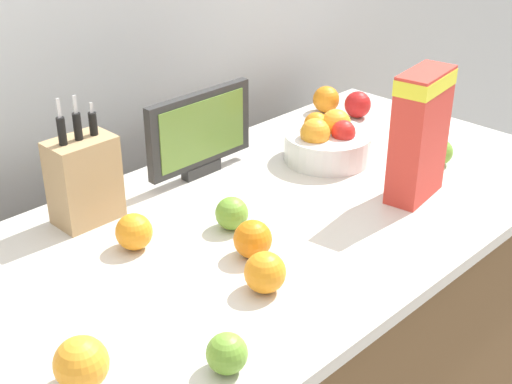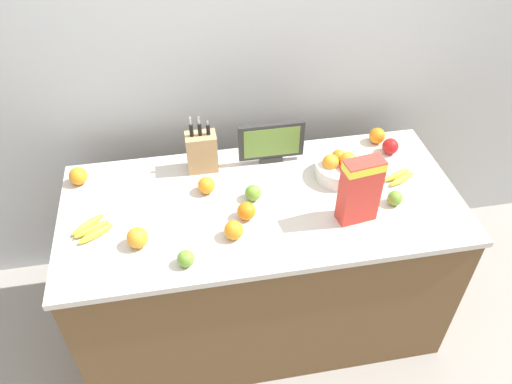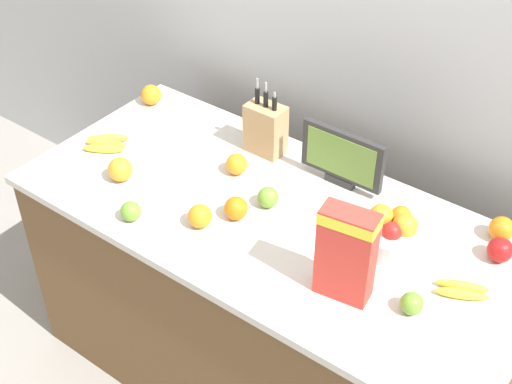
{
  "view_description": "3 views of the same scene",
  "coord_description": "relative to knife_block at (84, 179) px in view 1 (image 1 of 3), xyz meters",
  "views": [
    {
      "loc": [
        -0.97,
        -0.98,
        1.68
      ],
      "look_at": [
        0.04,
        0.03,
        0.94
      ],
      "focal_mm": 50.0,
      "sensor_mm": 36.0,
      "label": 1
    },
    {
      "loc": [
        -0.32,
        -1.62,
        2.41
      ],
      "look_at": [
        -0.03,
        -0.02,
        0.96
      ],
      "focal_mm": 35.0,
      "sensor_mm": 36.0,
      "label": 2
    },
    {
      "loc": [
        1.06,
        -1.51,
        2.44
      ],
      "look_at": [
        -0.03,
        -0.05,
        1.0
      ],
      "focal_mm": 50.0,
      "sensor_mm": 36.0,
      "label": 3
    }
  ],
  "objects": [
    {
      "name": "orange_by_cereal",
      "position": [
        0.08,
        -0.48,
        -0.06
      ],
      "size": [
        0.08,
        0.08,
        0.08
      ],
      "primitive_type": "sphere",
      "color": "orange",
      "rests_on": "counter"
    },
    {
      "name": "small_monitor",
      "position": [
        0.33,
        -0.01,
        0.02
      ],
      "size": [
        0.32,
        0.03,
        0.22
      ],
      "color": "#2D2D2D",
      "rests_on": "counter"
    },
    {
      "name": "counter",
      "position": [
        0.24,
        -0.28,
        -0.54
      ],
      "size": [
        1.8,
        0.83,
        0.88
      ],
      "color": "brown",
      "rests_on": "ground_plane"
    },
    {
      "name": "apple_middle",
      "position": [
        -0.12,
        -0.59,
        -0.07
      ],
      "size": [
        0.07,
        0.07,
        0.07
      ],
      "primitive_type": "sphere",
      "color": "#6B9E33",
      "rests_on": "counter"
    },
    {
      "name": "orange_front_right",
      "position": [
        -0.31,
        -0.45,
        -0.06
      ],
      "size": [
        0.09,
        0.09,
        0.09
      ],
      "primitive_type": "sphere",
      "color": "orange",
      "rests_on": "counter"
    },
    {
      "name": "orange_mid_right",
      "position": [
        -0.0,
        -0.18,
        -0.06
      ],
      "size": [
        0.08,
        0.08,
        0.08
      ],
      "primitive_type": "sphere",
      "color": "orange",
      "rests_on": "counter"
    },
    {
      "name": "orange_mid_left",
      "position": [
        0.15,
        -0.37,
        -0.06
      ],
      "size": [
        0.08,
        0.08,
        0.08
      ],
      "primitive_type": "sphere",
      "color": "orange",
      "rests_on": "counter"
    },
    {
      "name": "cereal_box",
      "position": [
        0.62,
        -0.46,
        0.07
      ],
      "size": [
        0.18,
        0.1,
        0.31
      ],
      "rotation": [
        0.0,
        0.0,
        0.15
      ],
      "color": "red",
      "rests_on": "counter"
    },
    {
      "name": "apple_leftmost",
      "position": [
        0.82,
        -0.4,
        -0.07
      ],
      "size": [
        0.07,
        0.07,
        0.07
      ],
      "primitive_type": "sphere",
      "color": "#6B9E33",
      "rests_on": "counter"
    },
    {
      "name": "orange_front_left",
      "position": [
        0.9,
        0.05,
        -0.06
      ],
      "size": [
        0.08,
        0.08,
        0.08
      ],
      "primitive_type": "sphere",
      "color": "orange",
      "rests_on": "counter"
    },
    {
      "name": "apple_by_knife_block",
      "position": [
        0.2,
        -0.26,
        -0.06
      ],
      "size": [
        0.07,
        0.07,
        0.07
      ],
      "primitive_type": "sphere",
      "color": "#6B9E33",
      "rests_on": "counter"
    },
    {
      "name": "apple_rear",
      "position": [
        0.94,
        -0.04,
        -0.06
      ],
      "size": [
        0.08,
        0.08,
        0.08
      ],
      "primitive_type": "sphere",
      "color": "red",
      "rests_on": "counter"
    },
    {
      "name": "knife_block",
      "position": [
        0.0,
        0.0,
        0.0
      ],
      "size": [
        0.14,
        0.09,
        0.3
      ],
      "color": "tan",
      "rests_on": "counter"
    },
    {
      "name": "fruit_bowl",
      "position": [
        0.63,
        -0.17,
        -0.05
      ],
      "size": [
        0.23,
        0.23,
        0.13
      ],
      "color": "silver",
      "rests_on": "counter"
    },
    {
      "name": "banana_bunch_right",
      "position": [
        0.91,
        -0.25,
        -0.08
      ],
      "size": [
        0.17,
        0.13,
        0.03
      ],
      "rotation": [
        0.0,
        0.0,
        3.5
      ],
      "color": "yellow",
      "rests_on": "counter"
    }
  ]
}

